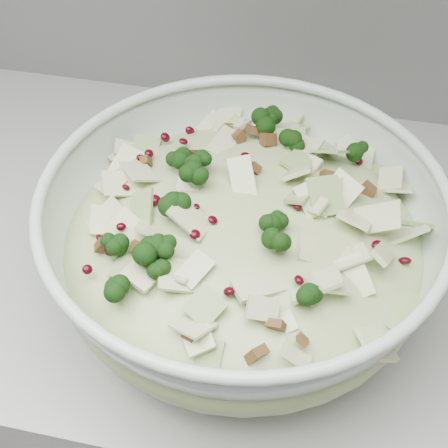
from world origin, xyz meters
TOP-DOWN VIEW (x-y plane):
  - mixing_bowl at (-0.56, 1.60)m, footprint 0.44×0.44m
  - salad at (-0.56, 1.60)m, footprint 0.42×0.42m

SIDE VIEW (x-z plane):
  - mixing_bowl at x=-0.56m, z-range 0.90..1.06m
  - salad at x=-0.56m, z-range 0.93..1.09m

